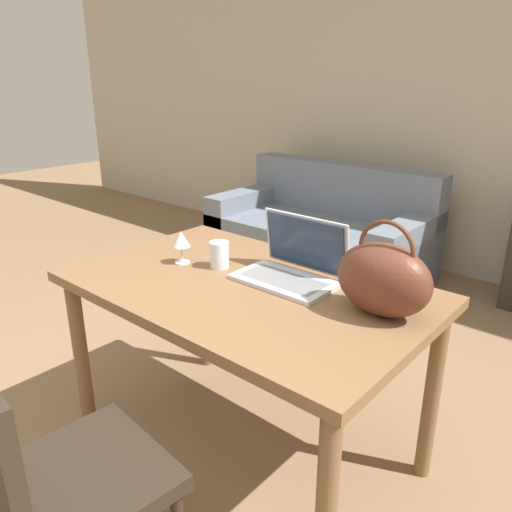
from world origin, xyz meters
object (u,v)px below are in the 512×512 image
drinking_glass (219,255)px  chair (50,477)px  laptop (294,263)px  wine_glass (181,241)px  handbag (383,279)px  couch (321,237)px

drinking_glass → chair: bearing=-74.5°
laptop → wine_glass: bearing=-158.9°
laptop → drinking_glass: 0.31m
chair → handbag: size_ratio=2.79×
handbag → laptop: bearing=171.5°
couch → laptop: (1.01, -1.73, 0.54)m
chair → couch: (-0.96, 2.72, -0.21)m
couch → chair: bearing=-70.5°
laptop → drinking_glass: laptop is taller
chair → couch: chair is taller
laptop → chair: bearing=-92.7°
chair → wine_glass: (-0.39, 0.82, 0.36)m
drinking_glass → handbag: (0.68, 0.05, 0.07)m
laptop → drinking_glass: size_ratio=3.55×
chair → laptop: 1.04m
wine_glass → chair: bearing=-64.3°
drinking_glass → wine_glass: bearing=-155.9°
drinking_glass → wine_glass: size_ratio=0.79×
couch → wine_glass: wine_glass is taller
couch → handbag: (1.40, -1.79, 0.60)m
wine_glass → laptop: bearing=21.1°
chair → drinking_glass: (-0.24, 0.88, 0.32)m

